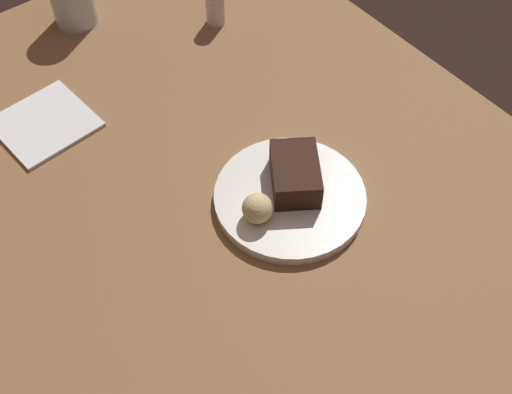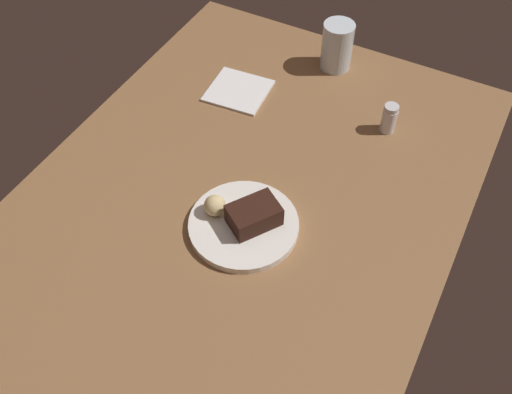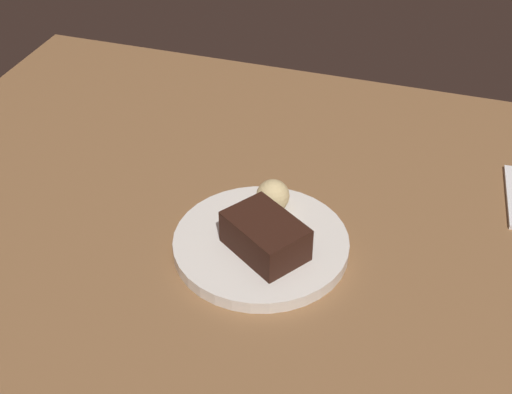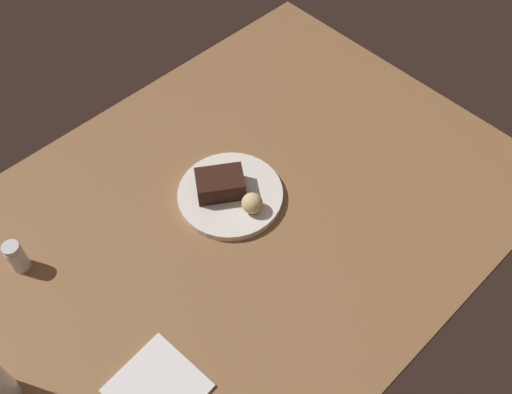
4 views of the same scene
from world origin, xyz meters
The scene contains 6 objects.
dining_table centered at (0.00, 0.00, 1.50)cm, with size 120.00×84.00×3.00cm, color brown.
dessert_plate centered at (-4.52, -4.07, 3.80)cm, with size 21.23×21.23×1.61cm, color white.
chocolate_cake_slice centered at (-3.48, -5.76, 6.80)cm, with size 9.41×6.42×4.39cm, color black.
bread_roll centered at (-4.86, 1.93, 6.70)cm, with size 4.19×4.19×4.19cm, color #DBC184.
salt_shaker centered at (34.08, -19.12, 6.46)cm, with size 3.31×3.31×7.01cm.
folded_napkin centered at (30.00, 16.29, 3.30)cm, with size 13.12×13.56×0.60cm, color white.
Camera 1 is at (-45.35, 33.63, 76.85)cm, focal length 46.08 mm.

